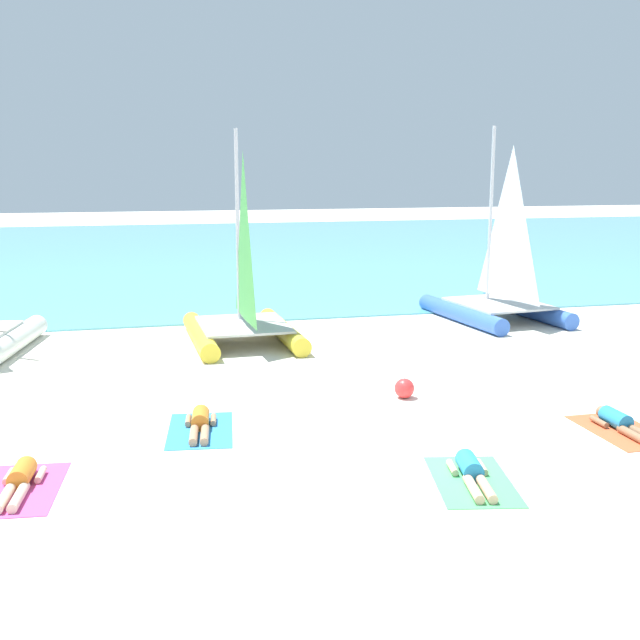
# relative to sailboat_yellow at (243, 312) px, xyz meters

# --- Properties ---
(ground_plane) EXTENTS (120.00, 120.00, 0.00)m
(ground_plane) POSITION_rel_sailboat_yellow_xyz_m (1.21, 1.69, -0.81)
(ground_plane) COLOR silver
(ocean_water) EXTENTS (120.00, 40.00, 0.05)m
(ocean_water) POSITION_rel_sailboat_yellow_xyz_m (1.21, 22.63, -0.78)
(ocean_water) COLOR #5BB2C1
(ocean_water) RESTS_ON ground
(sailboat_yellow) EXTENTS (2.75, 4.22, 5.42)m
(sailboat_yellow) POSITION_rel_sailboat_yellow_xyz_m (0.00, 0.00, 0.00)
(sailboat_yellow) COLOR yellow
(sailboat_yellow) RESTS_ON ground
(sailboat_blue) EXTENTS (3.22, 4.60, 5.64)m
(sailboat_blue) POSITION_rel_sailboat_yellow_xyz_m (7.72, 1.23, 0.03)
(sailboat_blue) COLOR blue
(sailboat_blue) RESTS_ON ground
(towel_leftmost) EXTENTS (1.28, 2.00, 0.01)m
(towel_leftmost) POSITION_rel_sailboat_yellow_xyz_m (-4.41, -8.51, -0.80)
(towel_leftmost) COLOR #D84C99
(towel_leftmost) RESTS_ON ground
(sunbather_leftmost) EXTENTS (0.58, 1.57, 0.30)m
(sunbather_leftmost) POSITION_rel_sailboat_yellow_xyz_m (-4.41, -8.44, -0.68)
(sunbather_leftmost) COLOR orange
(sunbather_leftmost) RESTS_ON towel_leftmost
(towel_center_left) EXTENTS (1.33, 2.02, 0.01)m
(towel_center_left) POSITION_rel_sailboat_yellow_xyz_m (-1.70, -6.58, -0.80)
(towel_center_left) COLOR #338CD8
(towel_center_left) RESTS_ON ground
(sunbather_center_left) EXTENTS (0.60, 1.57, 0.30)m
(sunbather_center_left) POSITION_rel_sailboat_yellow_xyz_m (-1.69, -6.51, -0.68)
(sunbather_center_left) COLOR orange
(sunbather_center_left) RESTS_ON towel_center_left
(towel_center_right) EXTENTS (1.46, 2.08, 0.01)m
(towel_center_right) POSITION_rel_sailboat_yellow_xyz_m (1.92, -9.75, -0.80)
(towel_center_right) COLOR #4CB266
(towel_center_right) RESTS_ON ground
(sunbather_center_right) EXTENTS (0.71, 1.56, 0.30)m
(sunbather_center_right) POSITION_rel_sailboat_yellow_xyz_m (1.94, -9.68, -0.68)
(sunbather_center_right) COLOR #268CCC
(sunbather_center_right) RESTS_ON towel_center_right
(towel_rightmost) EXTENTS (1.10, 1.90, 0.01)m
(towel_rightmost) POSITION_rel_sailboat_yellow_xyz_m (5.36, -8.34, -0.80)
(towel_rightmost) COLOR #EA5933
(towel_rightmost) RESTS_ON ground
(sunbather_rightmost) EXTENTS (0.54, 1.56, 0.30)m
(sunbather_rightmost) POSITION_rel_sailboat_yellow_xyz_m (5.36, -8.27, -0.68)
(sunbather_rightmost) COLOR #268CCC
(sunbather_rightmost) RESTS_ON towel_rightmost
(beach_ball) EXTENTS (0.39, 0.39, 0.39)m
(beach_ball) POSITION_rel_sailboat_yellow_xyz_m (2.38, -5.59, -0.61)
(beach_ball) COLOR red
(beach_ball) RESTS_ON ground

